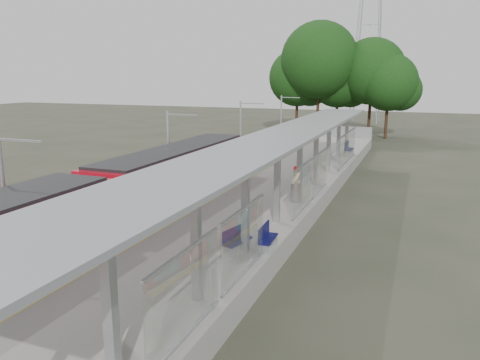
% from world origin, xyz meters
% --- Properties ---
extents(trackbed, '(3.00, 70.00, 0.24)m').
position_xyz_m(trackbed, '(-4.50, 20.00, 0.12)').
color(trackbed, '#59544C').
rests_on(trackbed, ground).
extents(platform, '(6.00, 50.00, 1.00)m').
position_xyz_m(platform, '(0.00, 20.00, 0.50)').
color(platform, gray).
rests_on(platform, ground).
extents(tactile_strip, '(0.60, 50.00, 0.02)m').
position_xyz_m(tactile_strip, '(-2.55, 20.00, 1.01)').
color(tactile_strip, gold).
rests_on(tactile_strip, platform).
extents(end_fence, '(6.00, 0.10, 1.20)m').
position_xyz_m(end_fence, '(0.00, 44.95, 1.60)').
color(end_fence, '#9EA0A5').
rests_on(end_fence, platform).
extents(train, '(2.74, 27.60, 3.62)m').
position_xyz_m(train, '(-4.50, 9.69, 2.05)').
color(train, black).
rests_on(train, ground).
extents(canopy, '(3.27, 38.00, 3.66)m').
position_xyz_m(canopy, '(1.61, 16.19, 4.20)').
color(canopy, '#9EA0A5').
rests_on(canopy, platform).
extents(tree_cluster, '(18.30, 10.39, 14.01)m').
position_xyz_m(tree_cluster, '(-2.29, 53.99, 7.99)').
color(tree_cluster, '#382316').
rests_on(tree_cluster, ground).
extents(catenary_masts, '(2.08, 48.16, 5.40)m').
position_xyz_m(catenary_masts, '(-6.22, 19.00, 2.91)').
color(catenary_masts, '#9EA0A5').
rests_on(catenary_masts, ground).
extents(bench_near, '(0.72, 1.44, 0.94)m').
position_xyz_m(bench_near, '(1.66, 9.92, 1.50)').
color(bench_near, '#101154').
rests_on(bench_near, platform).
extents(bench_mid, '(0.47, 1.39, 0.94)m').
position_xyz_m(bench_mid, '(2.62, 10.60, 1.50)').
color(bench_mid, '#101154').
rests_on(bench_mid, platform).
extents(bench_far, '(0.55, 1.72, 1.17)m').
position_xyz_m(bench_far, '(2.26, 33.36, 1.61)').
color(bench_far, '#101154').
rests_on(bench_far, platform).
extents(info_pillar_near, '(0.38, 0.38, 1.68)m').
position_xyz_m(info_pillar_near, '(1.06, 3.24, 1.73)').
color(info_pillar_near, beige).
rests_on(info_pillar_near, platform).
extents(info_pillar_far, '(0.41, 0.41, 1.80)m').
position_xyz_m(info_pillar_far, '(1.87, 17.95, 1.78)').
color(info_pillar_far, beige).
rests_on(info_pillar_far, platform).
extents(litter_bin, '(0.50, 0.50, 1.00)m').
position_xyz_m(litter_bin, '(1.92, 17.60, 1.50)').
color(litter_bin, '#9EA0A5').
rests_on(litter_bin, platform).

